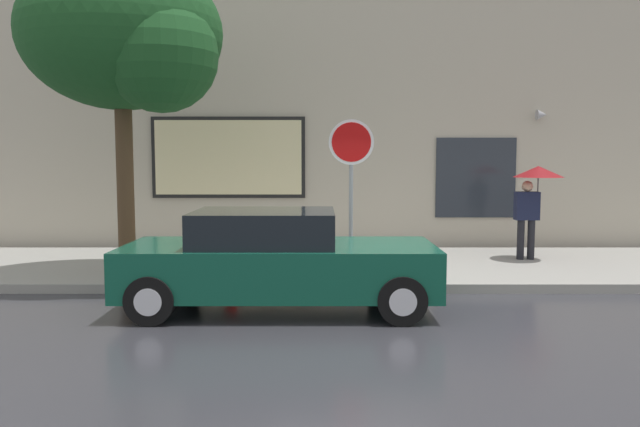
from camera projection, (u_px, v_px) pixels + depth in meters
The scene contains 8 objects.
ground_plane at pixel (356, 310), 8.48m from camera, with size 60.00×60.00×0.00m, color #333338.
sidewalk at pixel (347, 267), 11.46m from camera, with size 20.00×4.00×0.15m, color gray.
building_facade at pixel (342, 99), 13.64m from camera, with size 20.00×0.67×7.00m.
parked_car at pixel (277, 261), 8.43m from camera, with size 4.31×1.84×1.40m.
fire_hydrant at pixel (231, 252), 10.47m from camera, with size 0.30×0.44×0.74m.
pedestrian_with_umbrella at pixel (535, 185), 11.72m from camera, with size 0.96×0.96×1.84m.
street_tree at pixel (129, 39), 9.98m from camera, with size 3.39×2.88×5.34m.
stop_sign at pixel (351, 166), 10.13m from camera, with size 0.76×0.10×2.63m.
Camera 1 is at (-0.51, -8.32, 2.11)m, focal length 33.80 mm.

